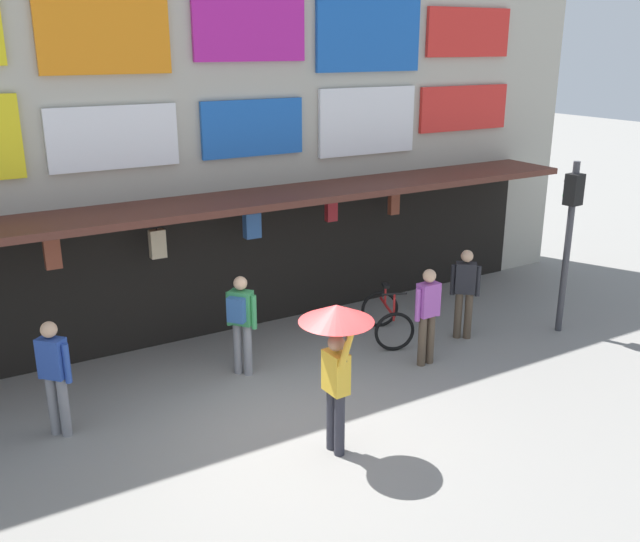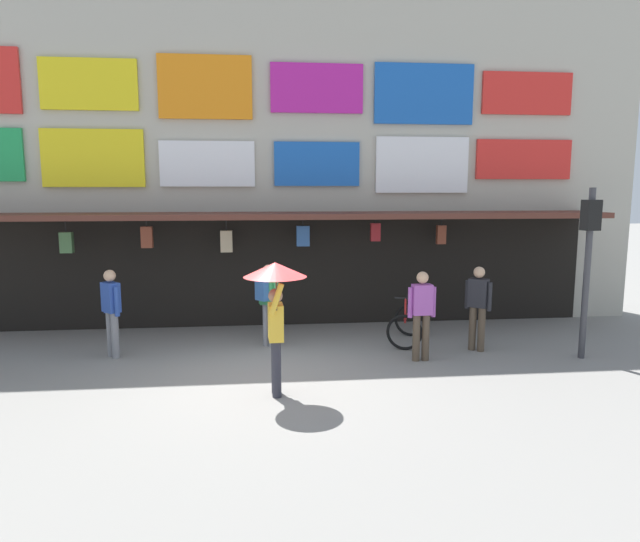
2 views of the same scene
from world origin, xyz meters
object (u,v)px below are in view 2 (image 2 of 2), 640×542
at_px(pedestrian_in_white, 268,299).
at_px(pedestrian_in_black, 478,304).
at_px(pedestrian_in_green, 111,308).
at_px(pedestrian_in_blue, 422,311).
at_px(bicycle_parked, 408,324).
at_px(traffic_light_far, 588,246).
at_px(pedestrian_with_umbrella, 275,291).

bearing_deg(pedestrian_in_white, pedestrian_in_black, -9.73).
xyz_separation_m(pedestrian_in_green, pedestrian_in_blue, (5.76, -0.82, 0.00)).
relative_size(pedestrian_in_black, pedestrian_in_blue, 1.00).
bearing_deg(pedestrian_in_black, pedestrian_in_blue, -157.85).
bearing_deg(bicycle_parked, pedestrian_in_green, -176.21).
distance_m(pedestrian_in_white, pedestrian_in_blue, 3.07).
bearing_deg(bicycle_parked, traffic_light_far, -24.15).
xyz_separation_m(pedestrian_in_green, pedestrian_in_black, (7.04, -0.30, 0.00)).
relative_size(pedestrian_in_green, pedestrian_with_umbrella, 0.81).
relative_size(bicycle_parked, pedestrian_in_blue, 0.80).
relative_size(bicycle_parked, pedestrian_in_white, 0.80).
bearing_deg(pedestrian_with_umbrella, pedestrian_in_blue, 28.59).
bearing_deg(traffic_light_far, pedestrian_with_umbrella, -166.98).
height_order(pedestrian_in_white, pedestrian_with_umbrella, pedestrian_with_umbrella).
bearing_deg(pedestrian_with_umbrella, pedestrian_in_green, 142.76).
bearing_deg(pedestrian_in_blue, traffic_light_far, -2.62).
distance_m(traffic_light_far, pedestrian_in_white, 6.16).
distance_m(bicycle_parked, pedestrian_with_umbrella, 4.08).
distance_m(pedestrian_in_black, pedestrian_with_umbrella, 4.53).
height_order(pedestrian_in_white, pedestrian_in_green, same).
height_order(traffic_light_far, pedestrian_with_umbrella, traffic_light_far).
bearing_deg(bicycle_parked, pedestrian_in_blue, -93.40).
distance_m(bicycle_parked, pedestrian_in_blue, 1.33).
distance_m(traffic_light_far, pedestrian_in_blue, 3.31).
distance_m(pedestrian_in_green, pedestrian_with_umbrella, 3.87).
bearing_deg(pedestrian_in_green, pedestrian_in_black, -2.44).
xyz_separation_m(traffic_light_far, pedestrian_in_green, (-8.84, 0.96, -1.19)).
distance_m(traffic_light_far, pedestrian_in_green, 8.97).
bearing_deg(pedestrian_in_white, pedestrian_with_umbrella, -88.02).
xyz_separation_m(pedestrian_in_green, pedestrian_with_umbrella, (3.03, -2.31, 0.69)).
distance_m(pedestrian_in_white, pedestrian_in_black, 4.16).
height_order(pedestrian_in_white, pedestrian_in_blue, same).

